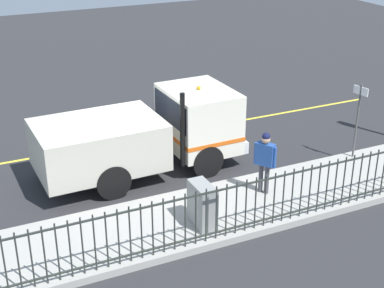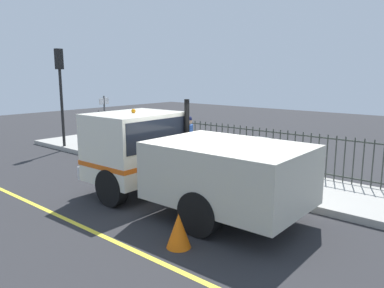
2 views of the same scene
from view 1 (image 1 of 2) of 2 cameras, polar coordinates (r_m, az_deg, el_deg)
name	(u,v)px [view 1 (image 1 of 2)]	position (r m, az deg, el deg)	size (l,w,h in m)	color
ground_plane	(129,175)	(16.48, -6.35, -3.17)	(51.30, 51.30, 0.00)	#2B2B2D
sidewalk_slab	(170,224)	(13.95, -2.19, -8.01)	(2.64, 23.32, 0.18)	#A3A099
lane_marking	(105,145)	(18.55, -8.80, -0.10)	(0.12, 20.98, 0.01)	yellow
work_truck	(153,130)	(16.23, -4.00, 1.39)	(2.49, 5.96, 2.62)	silver
worker_standing	(265,156)	(14.77, 7.37, -1.26)	(0.55, 0.44, 1.72)	#264C99
iron_fence	(190,219)	(12.64, -0.15, -7.57)	(0.04, 19.85, 1.35)	#2D332D
utility_cabinet	(202,205)	(13.45, 1.04, -6.17)	(0.85, 0.42, 1.09)	gray
traffic_cone	(82,148)	(17.62, -11.00, -0.38)	(0.48, 0.48, 0.68)	orange
street_sign	(358,112)	(17.26, 16.40, 3.10)	(0.50, 0.13, 2.29)	#4C4C4C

